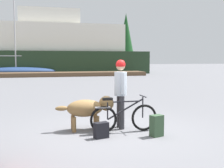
% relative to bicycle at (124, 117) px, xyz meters
% --- Properties ---
extents(ground_plane, '(160.00, 160.00, 0.00)m').
position_rel_bicycle_xyz_m(ground_plane, '(-0.19, 0.13, -0.36)').
color(ground_plane, slate).
extents(bicycle, '(1.70, 0.44, 0.88)m').
position_rel_bicycle_xyz_m(bicycle, '(0.00, 0.00, 0.00)').
color(bicycle, black).
rests_on(bicycle, ground_plane).
extents(person_cyclist, '(0.32, 0.53, 1.77)m').
position_rel_bicycle_xyz_m(person_cyclist, '(0.03, 0.39, 0.71)').
color(person_cyclist, '#333338').
rests_on(person_cyclist, ground_plane).
extents(dog, '(1.47, 0.50, 0.85)m').
position_rel_bicycle_xyz_m(dog, '(-0.79, 0.41, 0.19)').
color(dog, olive).
rests_on(dog, ground_plane).
extents(backpack, '(0.33, 0.28, 0.50)m').
position_rel_bicycle_xyz_m(backpack, '(0.63, -0.55, -0.12)').
color(backpack, '#334C33').
rests_on(backpack, ground_plane).
extents(handbag_pannier, '(0.36, 0.26, 0.36)m').
position_rel_bicycle_xyz_m(handbag_pannier, '(-0.64, -0.37, -0.19)').
color(handbag_pannier, black).
rests_on(handbag_pannier, ground_plane).
extents(dock_pier, '(19.93, 2.74, 0.40)m').
position_rel_bicycle_xyz_m(dock_pier, '(-1.25, 22.47, -0.16)').
color(dock_pier, brown).
rests_on(dock_pier, ground_plane).
extents(ferry_boat, '(29.14, 7.55, 8.26)m').
position_rel_bicycle_xyz_m(ferry_boat, '(-3.79, 28.69, 2.50)').
color(ferry_boat, '#1E331E').
rests_on(ferry_boat, ground_plane).
extents(sailboat_moored, '(8.35, 2.34, 8.90)m').
position_rel_bicycle_xyz_m(sailboat_moored, '(-4.73, 24.93, 0.13)').
color(sailboat_moored, navy).
rests_on(sailboat_moored, ground_plane).
extents(pine_tree_center, '(3.26, 3.26, 9.48)m').
position_rel_bicycle_xyz_m(pine_tree_center, '(-0.20, 49.32, 5.89)').
color(pine_tree_center, '#4C331E').
rests_on(pine_tree_center, ground_plane).
extents(pine_tree_far_right, '(3.22, 3.22, 10.93)m').
position_rel_bicycle_xyz_m(pine_tree_far_right, '(14.54, 47.72, 6.32)').
color(pine_tree_far_right, '#4C331E').
rests_on(pine_tree_far_right, ground_plane).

